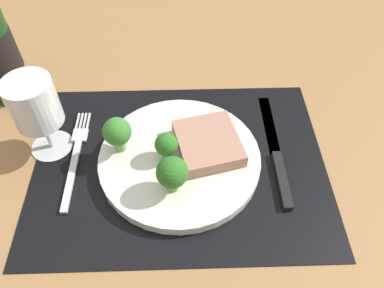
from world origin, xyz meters
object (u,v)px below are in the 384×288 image
at_px(fork, 76,156).
at_px(steak, 208,143).
at_px(plate, 180,159).
at_px(knife, 277,156).
at_px(wine_glass, 35,107).

bearing_deg(fork, steak, 0.83).
height_order(plate, fork, plate).
height_order(knife, wine_glass, wine_glass).
relative_size(plate, steak, 2.47).
bearing_deg(plate, knife, 2.02).
bearing_deg(wine_glass, fork, -31.81).
bearing_deg(wine_glass, knife, -5.65).
distance_m(plate, steak, 0.05).
relative_size(steak, wine_glass, 0.74).
height_order(plate, steak, steak).
bearing_deg(knife, fork, -179.33).
distance_m(steak, knife, 0.11).
distance_m(plate, fork, 0.16).
height_order(steak, wine_glass, wine_glass).
bearing_deg(steak, wine_glass, 173.94).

